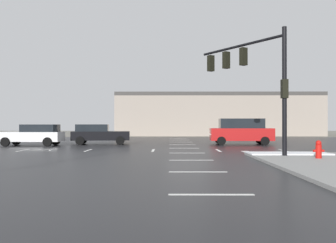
{
  "coord_description": "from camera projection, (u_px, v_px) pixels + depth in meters",
  "views": [
    {
      "loc": [
        -0.96,
        -22.57,
        1.68
      ],
      "look_at": [
        -1.14,
        9.21,
        1.84
      ],
      "focal_mm": 39.34,
      "sensor_mm": 36.0,
      "label": 1
    }
  ],
  "objects": [
    {
      "name": "sedan_white",
      "position": [
        34.0,
        135.0,
        27.23
      ],
      "size": [
        4.57,
        2.09,
        1.58
      ],
      "rotation": [
        0.0,
        0.0,
        3.12
      ],
      "color": "white",
      "rests_on": "road_asphalt"
    },
    {
      "name": "fire_hydrant",
      "position": [
        319.0,
        149.0,
        16.21
      ],
      "size": [
        0.48,
        0.26,
        0.79
      ],
      "color": "red",
      "rests_on": "sidewalk_corner"
    },
    {
      "name": "sedan_black",
      "position": [
        99.0,
        134.0,
        29.18
      ],
      "size": [
        4.67,
        2.38,
        1.58
      ],
      "rotation": [
        0.0,
        0.0,
        0.1
      ],
      "color": "black",
      "rests_on": "road_asphalt"
    },
    {
      "name": "traffic_signal_mast",
      "position": [
        253.0,
        71.0,
        19.29
      ],
      "size": [
        3.57,
        5.23,
        6.19
      ],
      "rotation": [
        0.0,
        0.0,
        2.16
      ],
      "color": "black",
      "rests_on": "sidewalk_corner"
    },
    {
      "name": "ground_plane",
      "position": [
        186.0,
        151.0,
        22.56
      ],
      "size": [
        120.0,
        120.0,
        0.0
      ],
      "primitive_type": "plane",
      "color": "slate"
    },
    {
      "name": "road_asphalt",
      "position": [
        186.0,
        151.0,
        22.56
      ],
      "size": [
        44.0,
        44.0,
        0.02
      ],
      "primitive_type": "cube",
      "color": "#232326",
      "rests_on": "ground_plane"
    },
    {
      "name": "snow_strip_curbside",
      "position": [
        288.0,
        153.0,
        18.53
      ],
      "size": [
        4.0,
        1.6,
        0.06
      ],
      "primitive_type": "cube",
      "color": "white",
      "rests_on": "sidewalk_corner"
    },
    {
      "name": "lane_markings",
      "position": [
        208.0,
        152.0,
        21.17
      ],
      "size": [
        36.15,
        36.15,
        0.01
      ],
      "color": "silver",
      "rests_on": "road_asphalt"
    },
    {
      "name": "suv_red",
      "position": [
        241.0,
        131.0,
        28.71
      ],
      "size": [
        4.9,
        2.33,
        2.03
      ],
      "rotation": [
        0.0,
        0.0,
        3.1
      ],
      "color": "#B21919",
      "rests_on": "road_asphalt"
    },
    {
      "name": "strip_building_background",
      "position": [
        217.0,
        115.0,
        51.81
      ],
      "size": [
        27.78,
        8.0,
        5.83
      ],
      "color": "gray",
      "rests_on": "ground_plane"
    }
  ]
}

